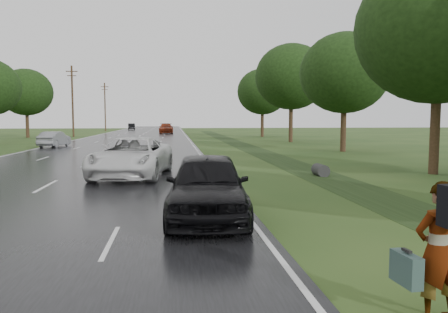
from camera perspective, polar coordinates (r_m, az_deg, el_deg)
name	(u,v)px	position (r m, az deg, el deg)	size (l,w,h in m)	color
road	(133,140)	(54.39, -11.79, 2.16)	(14.00, 180.00, 0.04)	black
edge_stripe_east	(188,139)	(54.21, -4.67, 2.27)	(0.12, 180.00, 0.01)	silver
edge_stripe_west	(76,140)	(55.40, -18.77, 2.08)	(0.12, 180.00, 0.01)	silver
center_line	(133,139)	(54.39, -11.80, 2.19)	(0.12, 180.00, 0.01)	silver
drainage_ditch	(276,158)	(28.73, 6.77, -0.18)	(2.20, 120.00, 0.56)	black
utility_pole_far	(73,100)	(65.68, -19.18, 6.98)	(1.60, 0.26, 10.00)	#342515
utility_pole_distant	(105,106)	(95.19, -15.28, 6.38)	(1.60, 0.26, 10.00)	#342515
tree_east_b	(439,29)	(23.03, 26.29, 14.67)	(7.60, 7.60, 10.11)	#342515
tree_east_c	(345,73)	(35.89, 15.48, 10.45)	(7.00, 7.00, 9.29)	#342515
tree_east_d	(291,77)	(49.08, 8.80, 10.25)	(8.00, 8.00, 10.76)	#342515
tree_east_f	(263,92)	(62.53, 5.06, 8.43)	(7.20, 7.20, 9.62)	#342515
tree_west_f	(26,92)	(65.23, -24.43, 7.65)	(7.00, 7.00, 9.29)	#342515
pedestrian	(438,249)	(6.33, 26.13, -10.83)	(0.85, 0.72, 1.82)	#A5998C
white_pickup	(132,157)	(19.75, -11.96, -0.06)	(2.88, 6.25, 1.74)	silver
dark_sedan	(207,185)	(11.28, -2.20, -3.79)	(2.00, 4.98, 1.70)	black
silver_sedan	(54,139)	(42.25, -21.27, 2.12)	(1.48, 4.25, 1.40)	gray
far_car_red	(166,128)	(76.36, -7.58, 3.67)	(2.41, 5.93, 1.72)	maroon
far_car_dark	(131,126)	(103.03, -12.00, 3.86)	(1.51, 4.33, 1.43)	black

